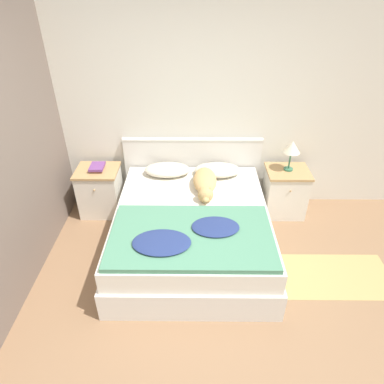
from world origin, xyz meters
name	(u,v)px	position (x,y,z in m)	size (l,w,h in m)	color
ground_plane	(186,335)	(0.00, 0.00, 0.00)	(16.00, 16.00, 0.00)	#896647
wall_back	(189,109)	(0.00, 2.13, 1.27)	(9.00, 0.06, 2.55)	silver
wall_side_left	(17,148)	(-1.58, 1.05, 1.27)	(0.06, 3.10, 2.55)	#706056
bed	(192,231)	(0.04, 1.08, 0.27)	(1.65, 1.90, 0.55)	silver
headboard	(193,169)	(0.04, 2.06, 0.49)	(1.73, 0.06, 0.93)	silver
nightstand_left	(100,191)	(-1.13, 1.81, 0.31)	(0.52, 0.45, 0.62)	silver
nightstand_right	(285,192)	(1.21, 1.81, 0.31)	(0.52, 0.45, 0.62)	silver
pillow_left	(167,170)	(-0.27, 1.82, 0.62)	(0.56, 0.33, 0.13)	beige
pillow_right	(217,170)	(0.35, 1.82, 0.62)	(0.56, 0.33, 0.13)	beige
quilt	(190,236)	(0.03, 0.63, 0.58)	(1.52, 0.91, 0.09)	#4C8466
dog	(205,183)	(0.19, 1.50, 0.63)	(0.27, 0.76, 0.18)	tan
book_stack	(97,167)	(-1.12, 1.82, 0.65)	(0.17, 0.22, 0.05)	orange
table_lamp	(292,148)	(1.21, 1.83, 0.91)	(0.20, 0.20, 0.38)	#336B4C
rug	(334,276)	(1.52, 0.69, 0.00)	(1.18, 0.63, 0.00)	tan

